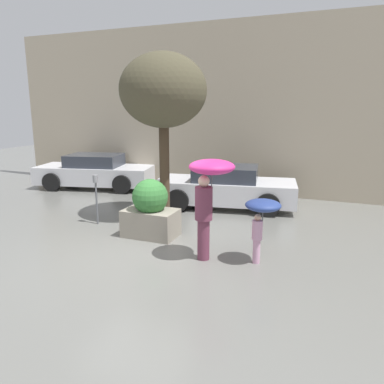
{
  "coord_description": "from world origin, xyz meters",
  "views": [
    {
      "loc": [
        3.96,
        -6.71,
        3.09
      ],
      "look_at": [
        0.62,
        1.6,
        1.05
      ],
      "focal_mm": 35.0,
      "sensor_mm": 36.0,
      "label": 1
    }
  ],
  "objects_px": {
    "parked_car_far": "(95,172)",
    "street_tree": "(163,92)",
    "parking_meter": "(96,189)",
    "parked_car_near": "(225,188)",
    "person_adult": "(209,186)",
    "person_child": "(262,212)",
    "planter_box": "(150,210)"
  },
  "relations": [
    {
      "from": "parked_car_near",
      "to": "parked_car_far",
      "type": "bearing_deg",
      "value": 71.05
    },
    {
      "from": "planter_box",
      "to": "parking_meter",
      "type": "relative_size",
      "value": 1.06
    },
    {
      "from": "person_adult",
      "to": "person_child",
      "type": "xyz_separation_m",
      "value": [
        1.04,
        0.22,
        -0.49
      ]
    },
    {
      "from": "person_child",
      "to": "parked_car_near",
      "type": "height_order",
      "value": "person_child"
    },
    {
      "from": "person_adult",
      "to": "street_tree",
      "type": "height_order",
      "value": "street_tree"
    },
    {
      "from": "person_adult",
      "to": "parked_car_near",
      "type": "height_order",
      "value": "person_adult"
    },
    {
      "from": "person_child",
      "to": "parked_car_near",
      "type": "relative_size",
      "value": 0.29
    },
    {
      "from": "person_adult",
      "to": "person_child",
      "type": "height_order",
      "value": "person_adult"
    },
    {
      "from": "person_adult",
      "to": "person_child",
      "type": "bearing_deg",
      "value": 6.9
    },
    {
      "from": "parked_car_near",
      "to": "parked_car_far",
      "type": "distance_m",
      "value": 5.61
    },
    {
      "from": "planter_box",
      "to": "parked_car_near",
      "type": "height_order",
      "value": "planter_box"
    },
    {
      "from": "street_tree",
      "to": "parking_meter",
      "type": "distance_m",
      "value": 3.13
    },
    {
      "from": "person_child",
      "to": "street_tree",
      "type": "xyz_separation_m",
      "value": [
        -3.15,
        2.11,
        2.41
      ]
    },
    {
      "from": "person_child",
      "to": "street_tree",
      "type": "bearing_deg",
      "value": 138.28
    },
    {
      "from": "parked_car_far",
      "to": "planter_box",
      "type": "bearing_deg",
      "value": -144.83
    },
    {
      "from": "street_tree",
      "to": "person_adult",
      "type": "bearing_deg",
      "value": -47.75
    },
    {
      "from": "parking_meter",
      "to": "street_tree",
      "type": "bearing_deg",
      "value": 37.96
    },
    {
      "from": "parking_meter",
      "to": "parked_car_near",
      "type": "bearing_deg",
      "value": 48.22
    },
    {
      "from": "parked_car_near",
      "to": "parked_car_far",
      "type": "relative_size",
      "value": 0.96
    },
    {
      "from": "person_child",
      "to": "planter_box",
      "type": "bearing_deg",
      "value": 159.39
    },
    {
      "from": "planter_box",
      "to": "parking_meter",
      "type": "height_order",
      "value": "planter_box"
    },
    {
      "from": "person_child",
      "to": "street_tree",
      "type": "height_order",
      "value": "street_tree"
    },
    {
      "from": "parked_car_near",
      "to": "street_tree",
      "type": "distance_m",
      "value": 3.62
    },
    {
      "from": "parking_meter",
      "to": "person_child",
      "type": "bearing_deg",
      "value": -11.75
    },
    {
      "from": "planter_box",
      "to": "person_adult",
      "type": "relative_size",
      "value": 0.68
    },
    {
      "from": "parked_car_far",
      "to": "parking_meter",
      "type": "bearing_deg",
      "value": -156.33
    },
    {
      "from": "person_adult",
      "to": "parked_car_far",
      "type": "height_order",
      "value": "person_adult"
    },
    {
      "from": "parked_car_far",
      "to": "street_tree",
      "type": "height_order",
      "value": "street_tree"
    },
    {
      "from": "person_adult",
      "to": "street_tree",
      "type": "distance_m",
      "value": 3.68
    },
    {
      "from": "planter_box",
      "to": "street_tree",
      "type": "bearing_deg",
      "value": 102.55
    },
    {
      "from": "person_adult",
      "to": "parked_car_near",
      "type": "xyz_separation_m",
      "value": [
        -0.9,
        4.17,
        -0.95
      ]
    },
    {
      "from": "planter_box",
      "to": "parked_car_far",
      "type": "relative_size",
      "value": 0.3
    }
  ]
}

